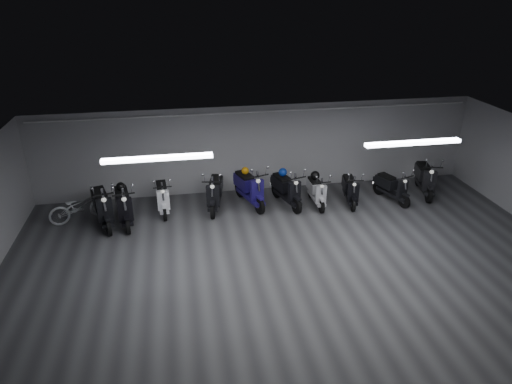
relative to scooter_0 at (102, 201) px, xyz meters
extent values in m
cube|color=#3C3D3F|center=(4.74, -3.33, -0.75)|extent=(14.00, 10.00, 0.01)
cube|color=gray|center=(4.74, -3.33, 2.06)|extent=(14.00, 10.00, 0.01)
cube|color=#A1A0A3|center=(4.74, 1.67, 0.65)|extent=(14.00, 0.01, 2.80)
cube|color=white|center=(1.74, -2.33, 1.99)|extent=(2.40, 0.18, 0.08)
cube|color=white|center=(7.74, -2.33, 1.99)|extent=(2.40, 0.18, 0.08)
cylinder|color=white|center=(4.74, 1.59, 1.87)|extent=(13.60, 0.05, 0.05)
imported|color=white|center=(-0.70, 0.40, -0.21)|extent=(1.76, 1.15, 1.08)
sphere|color=navy|center=(5.26, 0.57, 0.24)|extent=(0.26, 0.26, 0.26)
sphere|color=black|center=(0.52, 0.26, 0.28)|extent=(0.25, 0.25, 0.25)
sphere|color=orange|center=(4.14, 0.79, 0.28)|extent=(0.23, 0.23, 0.23)
sphere|color=black|center=(6.23, 0.40, 0.14)|extent=(0.28, 0.28, 0.28)
camera|label=1|loc=(2.20, -11.96, 5.51)|focal=32.22mm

